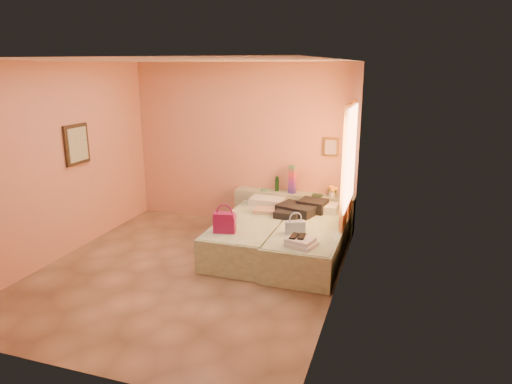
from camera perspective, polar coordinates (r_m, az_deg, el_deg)
ground at (r=6.44m, az=-8.44°, el=-9.79°), size 4.50×4.50×0.00m
room_walls at (r=6.33m, az=-5.12°, el=6.84°), size 4.02×4.51×2.81m
headboard_ledge at (r=7.86m, az=4.71°, el=-2.40°), size 2.05×0.30×0.65m
bed_left at (r=6.95m, az=-0.53°, el=-5.45°), size 0.91×2.00×0.50m
bed_right at (r=6.69m, az=6.71°, el=-6.40°), size 0.91×2.00×0.50m
water_bottle at (r=7.84m, az=2.64°, el=1.01°), size 0.07×0.07×0.25m
rainbow_box at (r=7.69m, az=4.57°, el=1.57°), size 0.13×0.13×0.48m
small_dish at (r=7.85m, az=1.05°, el=0.23°), size 0.15×0.15×0.03m
green_book at (r=7.62m, az=7.70°, el=-0.41°), size 0.18×0.15×0.03m
flower_vase at (r=7.58m, az=9.51°, el=0.24°), size 0.19×0.19×0.23m
magenta_handbag at (r=6.34m, az=-3.95°, el=-3.79°), size 0.33×0.23×0.28m
khaki_garment at (r=7.20m, az=1.18°, el=-2.32°), size 0.39×0.32×0.06m
clothes_pile at (r=7.13m, az=5.58°, el=-2.05°), size 0.72×0.72×0.19m
blue_handbag at (r=6.33m, az=4.93°, el=-4.40°), size 0.29×0.21×0.17m
towel_stack at (r=5.90m, az=5.69°, el=-6.31°), size 0.42×0.39×0.10m
sandal_pair at (r=5.93m, az=5.24°, el=-5.54°), size 0.17×0.22×0.02m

